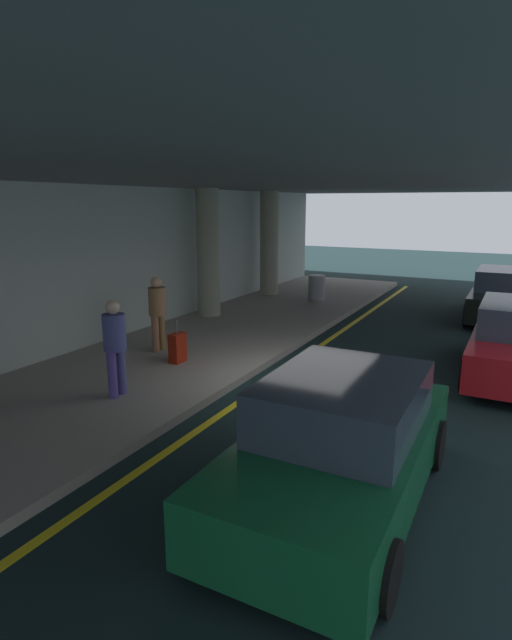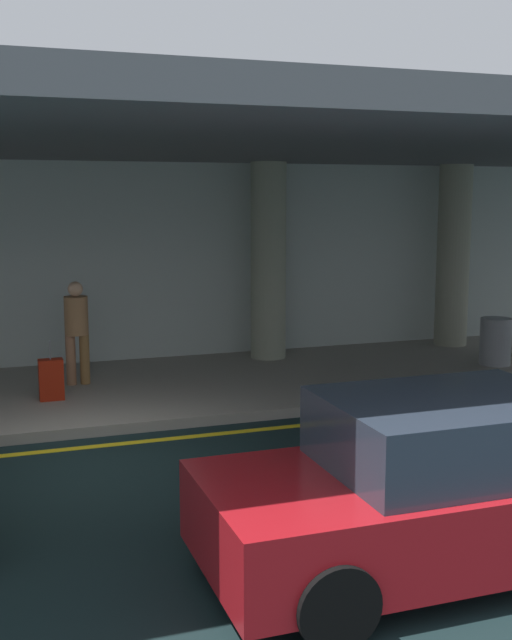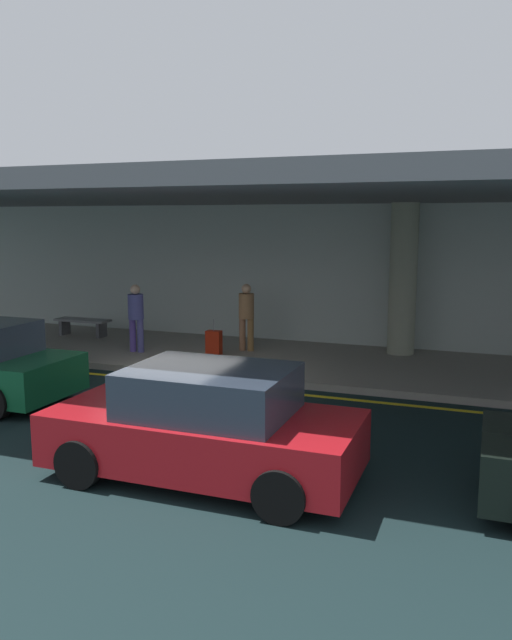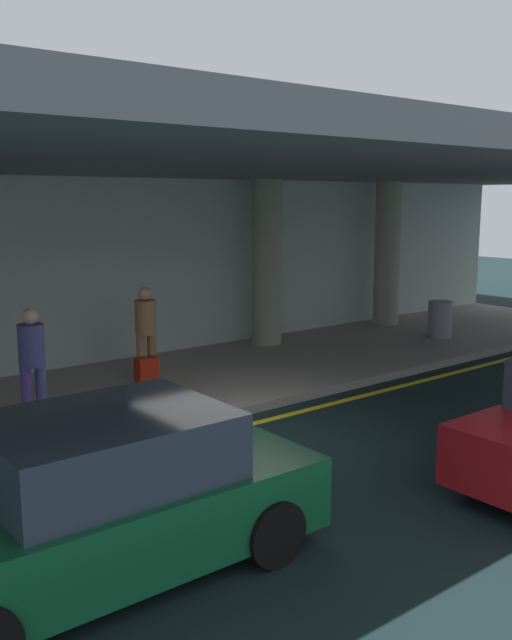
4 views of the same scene
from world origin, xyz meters
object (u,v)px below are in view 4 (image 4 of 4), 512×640
(suitcase_upright_primary, at_px, (147,375))
(trash_bin_steel, at_px, (440,319))
(support_column_left_mid, at_px, (267,263))
(traveler_with_luggage, at_px, (146,326))
(person_waiting_for_ride, at_px, (32,356))
(car_dark_green, at_px, (100,500))
(support_column_center, at_px, (387,254))

(suitcase_upright_primary, xyz_separation_m, trash_bin_steel, (7.83, -0.06, 0.11))
(support_column_left_mid, distance_m, traveler_with_luggage, 3.90)
(traveler_with_luggage, bearing_deg, support_column_left_mid, -72.40)
(person_waiting_for_ride, bearing_deg, suitcase_upright_primary, 22.20)
(car_dark_green, distance_m, person_waiting_for_ride, 4.45)
(support_column_left_mid, height_order, trash_bin_steel, support_column_left_mid)
(support_column_left_mid, xyz_separation_m, suitcase_upright_primary, (-4.16, -1.91, -1.51))
(car_dark_green, bearing_deg, support_column_center, -145.67)
(car_dark_green, bearing_deg, person_waiting_for_ride, -98.85)
(traveler_with_luggage, bearing_deg, person_waiting_for_ride, 115.38)
(support_column_center, distance_m, trash_bin_steel, 2.44)
(support_column_center, height_order, trash_bin_steel, support_column_center)
(car_dark_green, bearing_deg, traveler_with_luggage, -118.66)
(support_column_left_mid, relative_size, traveler_with_luggage, 2.17)
(support_column_left_mid, distance_m, suitcase_upright_primary, 4.82)
(support_column_left_mid, relative_size, car_dark_green, 0.89)
(person_waiting_for_ride, bearing_deg, trash_bin_steel, 17.19)
(support_column_left_mid, distance_m, trash_bin_steel, 4.39)
(support_column_left_mid, bearing_deg, trash_bin_steel, -28.17)
(traveler_with_luggage, bearing_deg, car_dark_green, 148.81)
(support_column_center, distance_m, car_dark_green, 12.96)
(traveler_with_luggage, bearing_deg, suitcase_upright_primary, 152.47)
(car_dark_green, distance_m, traveler_with_luggage, 6.46)
(support_column_left_mid, height_order, person_waiting_for_ride, support_column_left_mid)
(support_column_center, height_order, car_dark_green, support_column_center)
(support_column_center, xyz_separation_m, suitcase_upright_primary, (-8.16, -1.91, -1.51))
(traveler_with_luggage, xyz_separation_m, suitcase_upright_primary, (-0.50, -0.88, -0.65))
(support_column_left_mid, distance_m, car_dark_green, 9.72)
(traveler_with_luggage, bearing_deg, trash_bin_steel, -95.38)
(support_column_center, distance_m, traveler_with_luggage, 7.78)
(support_column_left_mid, height_order, support_column_center, same)
(support_column_center, bearing_deg, suitcase_upright_primary, -166.82)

